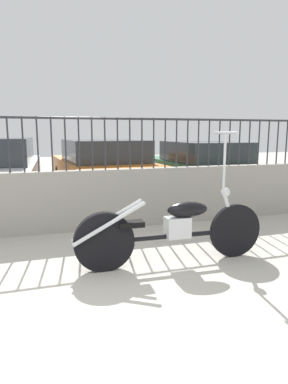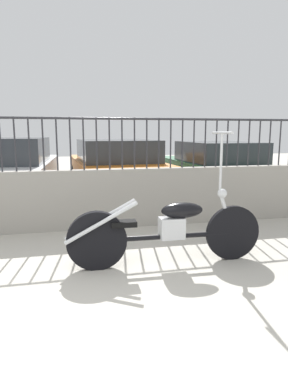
{
  "view_description": "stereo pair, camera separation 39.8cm",
  "coord_description": "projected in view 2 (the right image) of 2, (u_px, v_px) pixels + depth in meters",
  "views": [
    {
      "loc": [
        -0.24,
        -2.05,
        1.5
      ],
      "look_at": [
        1.14,
        2.3,
        0.7
      ],
      "focal_mm": 32.0,
      "sensor_mm": 36.0,
      "label": 1
    },
    {
      "loc": [
        0.14,
        -2.16,
        1.5
      ],
      "look_at": [
        1.14,
        2.3,
        0.7
      ],
      "focal_mm": 32.0,
      "sensor_mm": 36.0,
      "label": 2
    }
  ],
  "objects": [
    {
      "name": "motorcycle_black",
      "position": [
        159.0,
        229.0,
        3.86
      ],
      "size": [
        2.27,
        0.52,
        1.52
      ],
      "rotation": [
        0.0,
        0.0,
        -0.03
      ],
      "color": "black",
      "rests_on": "ground_plane"
    },
    {
      "name": "car_orange",
      "position": [
        115.0,
        168.0,
        7.98
      ],
      "size": [
        2.0,
        4.46,
        1.33
      ],
      "rotation": [
        0.0,
        0.0,
        1.62
      ],
      "color": "black",
      "rests_on": "ground_plane"
    },
    {
      "name": "car_green",
      "position": [
        215.0,
        167.0,
        8.41
      ],
      "size": [
        1.76,
        4.34,
        1.28
      ],
      "rotation": [
        0.0,
        0.0,
        1.58
      ],
      "color": "black",
      "rests_on": "ground_plane"
    },
    {
      "name": "car_white",
      "position": [
        8.0,
        169.0,
        7.54
      ],
      "size": [
        2.06,
        4.6,
        1.38
      ],
      "rotation": [
        0.0,
        0.0,
        1.52
      ],
      "color": "black",
      "rests_on": "ground_plane"
    },
    {
      "name": "ground_plane",
      "position": [
        53.0,
        358.0,
        2.3
      ],
      "size": [
        40.0,
        40.0,
        0.0
      ],
      "primitive_type": "plane",
      "color": "#B7B2A5"
    },
    {
      "name": "low_wall",
      "position": [
        59.0,
        201.0,
        5.25
      ],
      "size": [
        10.85,
        0.18,
        0.93
      ],
      "color": "#9E998E",
      "rests_on": "ground_plane"
    },
    {
      "name": "fence_railing",
      "position": [
        56.0,
        135.0,
        5.08
      ],
      "size": [
        10.85,
        0.04,
        0.79
      ],
      "color": "#2D2D33",
      "rests_on": "low_wall"
    }
  ]
}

